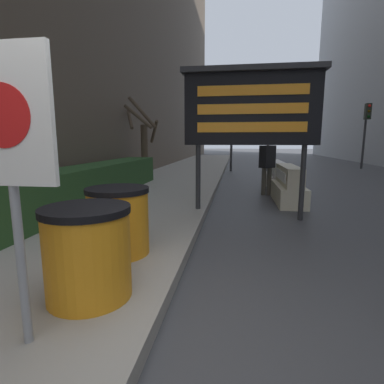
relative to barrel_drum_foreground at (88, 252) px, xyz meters
The scene contains 14 objects.
ground_plane 0.97m from the barrel_drum_foreground, 30.59° to the right, with size 120.00×120.00×0.00m, color #3F3F42.
hedge_strip 4.86m from the barrel_drum_foreground, 115.95° to the left, with size 0.90×7.29×0.81m.
bare_tree 8.65m from the barrel_drum_foreground, 104.20° to the left, with size 1.29×1.38×2.90m.
barrel_drum_foreground is the anchor object (origin of this frame).
barrel_drum_middle 1.05m from the barrel_drum_foreground, 97.81° to the left, with size 0.76×0.76×0.83m.
warning_sign 1.18m from the barrel_drum_foreground, 101.24° to the right, with size 0.65×0.08×1.95m.
message_board 4.25m from the barrel_drum_foreground, 67.27° to the left, with size 2.66×0.36×2.90m.
jersey_barrier_cream 5.94m from the barrel_drum_foreground, 64.31° to the left, with size 0.64×1.94×0.93m.
jersey_barrier_white 8.23m from the barrel_drum_foreground, 71.76° to the left, with size 0.57×2.09×0.89m.
traffic_cone_near 10.40m from the barrel_drum_foreground, 70.97° to the left, with size 0.32×0.32×0.58m.
traffic_cone_mid 6.76m from the barrel_drum_foreground, 68.53° to the left, with size 0.42×0.42×0.74m.
traffic_light_near_curb 13.34m from the barrel_drum_foreground, 85.68° to the left, with size 0.28×0.44×4.02m.
traffic_light_far_side 17.69m from the barrel_drum_foreground, 62.15° to the left, with size 0.28×0.44×3.53m.
pedestrian_worker 6.73m from the barrel_drum_foreground, 71.50° to the left, with size 0.48×0.48×1.63m.
Camera 1 is at (0.60, -1.94, 1.54)m, focal length 28.00 mm.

